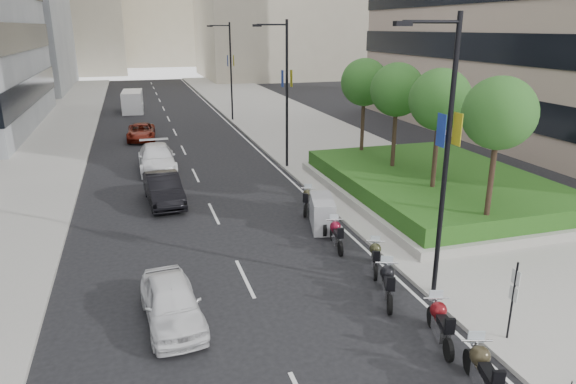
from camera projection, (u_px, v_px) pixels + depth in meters
name	position (u px, v px, depth m)	size (l,w,h in m)	color
ground	(324.00, 332.00, 15.10)	(160.00, 160.00, 0.00)	black
sidewalk_right	(299.00, 129.00, 44.90)	(10.00, 100.00, 0.15)	#9E9B93
sidewalk_left	(37.00, 144.00, 39.08)	(8.00, 100.00, 0.15)	#9E9B93
lane_edge	(239.00, 133.00, 43.45)	(0.12, 100.00, 0.01)	silver
lane_centre	(177.00, 137.00, 42.01)	(0.12, 100.00, 0.01)	silver
planter	(435.00, 191.00, 26.87)	(10.00, 14.00, 0.40)	#A29F96
hedge	(436.00, 180.00, 26.69)	(9.40, 13.40, 0.80)	#184E16
tree_0	(499.00, 114.00, 19.44)	(2.80, 2.80, 6.30)	#332319
tree_1	(440.00, 100.00, 23.08)	(2.80, 2.80, 6.30)	#332319
tree_2	(397.00, 90.00, 26.72)	(2.80, 2.80, 6.30)	#332319
tree_3	(364.00, 83.00, 30.37)	(2.80, 2.80, 6.30)	#332319
lamp_post_0	(443.00, 147.00, 15.61)	(2.34, 0.45, 9.00)	black
lamp_post_1	(284.00, 88.00, 31.09)	(2.34, 0.45, 9.00)	black
lamp_post_2	(229.00, 67.00, 47.49)	(2.34, 0.45, 9.00)	black
parking_sign	(513.00, 297.00, 14.17)	(0.06, 0.32, 2.50)	black
motorcycle_0	(482.00, 372.00, 12.36)	(0.93, 2.30, 1.17)	black
motorcycle_1	(440.00, 323.00, 14.46)	(0.90, 2.20, 1.13)	black
motorcycle_2	(388.00, 283.00, 16.70)	(1.04, 2.13, 1.12)	black
motorcycle_3	(375.00, 257.00, 18.76)	(0.97, 1.87, 1.00)	black
motorcycle_4	(336.00, 235.00, 20.73)	(0.70, 2.09, 1.05)	black
motorcycle_5	(322.00, 213.00, 22.70)	(1.47, 2.46, 1.40)	black
motorcycle_6	(307.00, 200.00, 24.86)	(1.03, 1.95, 1.04)	black
car_a	(172.00, 303.00, 15.38)	(1.62, 4.02, 1.37)	white
car_b	(164.00, 189.00, 25.90)	(1.61, 4.61, 1.52)	black
car_c	(157.00, 158.00, 31.92)	(2.20, 5.40, 1.57)	white
car_d	(141.00, 132.00, 40.70)	(2.10, 4.56, 1.27)	maroon
delivery_van	(133.00, 102.00, 53.95)	(2.27, 5.26, 2.16)	white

